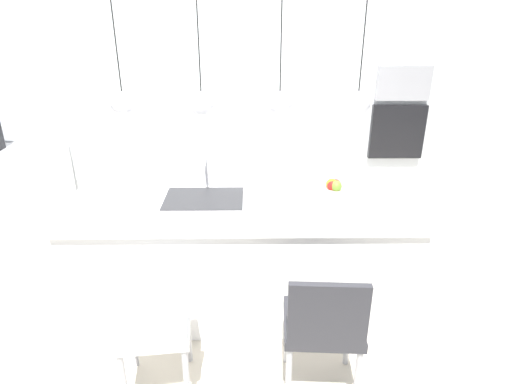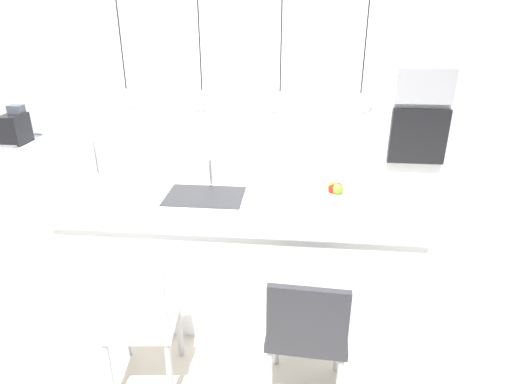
# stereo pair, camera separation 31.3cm
# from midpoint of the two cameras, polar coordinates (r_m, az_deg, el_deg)

# --- Properties ---
(floor) EXTENTS (6.60, 6.60, 0.00)m
(floor) POSITION_cam_midpoint_polar(r_m,az_deg,el_deg) (3.61, -4.19, -13.93)
(floor) COLOR beige
(floor) RESTS_ON ground
(back_wall) EXTENTS (6.00, 0.10, 2.60)m
(back_wall) POSITION_cam_midpoint_polar(r_m,az_deg,el_deg) (4.61, -3.47, 12.27)
(back_wall) COLOR white
(back_wall) RESTS_ON ground
(kitchen_island) EXTENTS (2.47, 0.94, 0.89)m
(kitchen_island) POSITION_cam_midpoint_polar(r_m,az_deg,el_deg) (3.36, -4.41, -7.82)
(kitchen_island) COLOR white
(kitchen_island) RESTS_ON ground
(sink_basin) EXTENTS (0.56, 0.40, 0.02)m
(sink_basin) POSITION_cam_midpoint_polar(r_m,az_deg,el_deg) (3.18, -9.55, -0.98)
(sink_basin) COLOR #2D2D30
(sink_basin) RESTS_ON kitchen_island
(faucet) EXTENTS (0.02, 0.17, 0.22)m
(faucet) POSITION_cam_midpoint_polar(r_m,az_deg,el_deg) (3.32, -9.19, 2.86)
(faucet) COLOR silver
(faucet) RESTS_ON kitchen_island
(fruit_bowl) EXTENTS (0.26, 0.26, 0.13)m
(fruit_bowl) POSITION_cam_midpoint_polar(r_m,az_deg,el_deg) (3.18, 7.04, 0.14)
(fruit_bowl) COLOR beige
(fruit_bowl) RESTS_ON kitchen_island
(side_counter) EXTENTS (1.10, 0.60, 0.83)m
(side_counter) POSITION_cam_midpoint_polar(r_m,az_deg,el_deg) (5.22, -30.76, 0.13)
(side_counter) COLOR white
(side_counter) RESTS_ON ground
(microwave) EXTENTS (0.54, 0.08, 0.34)m
(microwave) POSITION_cam_midpoint_polar(r_m,az_deg,el_deg) (4.71, 16.67, 13.32)
(microwave) COLOR #9E9EA3
(microwave) RESTS_ON back_wall
(oven) EXTENTS (0.56, 0.08, 0.56)m
(oven) POSITION_cam_midpoint_polar(r_m,az_deg,el_deg) (4.81, 15.98, 7.47)
(oven) COLOR black
(oven) RESTS_ON back_wall
(chair_near) EXTENTS (0.45, 0.47, 0.88)m
(chair_near) POSITION_cam_midpoint_polar(r_m,az_deg,el_deg) (2.69, -16.60, -16.33)
(chair_near) COLOR white
(chair_near) RESTS_ON ground
(chair_middle) EXTENTS (0.47, 0.44, 0.87)m
(chair_middle) POSITION_cam_midpoint_polar(r_m,az_deg,el_deg) (2.61, 5.23, -16.77)
(chair_middle) COLOR #333338
(chair_middle) RESTS_ON ground
(pendant_light_left) EXTENTS (0.16, 0.16, 0.76)m
(pendant_light_left) POSITION_cam_midpoint_polar(r_m,az_deg,el_deg) (3.09, -19.66, 10.70)
(pendant_light_left) COLOR silver
(pendant_light_center_left) EXTENTS (0.16, 0.16, 0.76)m
(pendant_light_center_left) POSITION_cam_midpoint_polar(r_m,az_deg,el_deg) (2.97, -10.12, 11.20)
(pendant_light_center_left) COLOR silver
(pendant_light_center_right) EXTENTS (0.16, 0.16, 0.76)m
(pendant_light_center_right) POSITION_cam_midpoint_polar(r_m,az_deg,el_deg) (2.93, -0.01, 11.39)
(pendant_light_center_right) COLOR silver
(pendant_light_right) EXTENTS (0.16, 0.16, 0.76)m
(pendant_light_right) POSITION_cam_midpoint_polar(r_m,az_deg,el_deg) (2.98, 10.06, 11.24)
(pendant_light_right) COLOR silver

